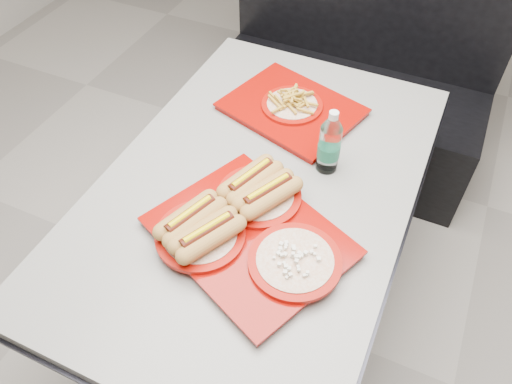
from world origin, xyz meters
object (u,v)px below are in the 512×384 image
at_px(tray_near, 245,226).
at_px(diner_table, 257,217).
at_px(booth_bench, 349,83).
at_px(tray_far, 292,106).
at_px(water_bottle, 329,145).

bearing_deg(tray_near, diner_table, 104.84).
bearing_deg(booth_bench, tray_far, -92.41).
distance_m(diner_table, water_bottle, 0.34).
bearing_deg(diner_table, tray_far, 94.97).
height_order(diner_table, booth_bench, booth_bench).
distance_m(tray_near, water_bottle, 0.37).
bearing_deg(tray_far, diner_table, -85.03).
bearing_deg(water_bottle, tray_far, 133.62).
bearing_deg(water_bottle, tray_near, -108.79).
xyz_separation_m(diner_table, tray_near, (0.05, -0.20, 0.21)).
relative_size(tray_near, tray_far, 1.20).
xyz_separation_m(booth_bench, tray_near, (0.05, -1.29, 0.39)).
height_order(tray_near, water_bottle, water_bottle).
xyz_separation_m(booth_bench, tray_far, (-0.03, -0.74, 0.37)).
distance_m(tray_near, tray_far, 0.56).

